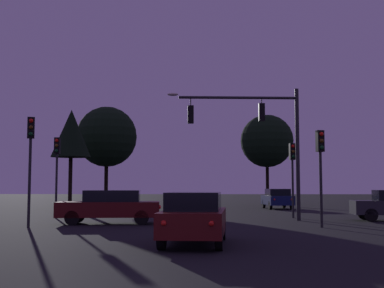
{
  "coord_description": "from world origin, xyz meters",
  "views": [
    {
      "loc": [
        1.59,
        -7.41,
        1.68
      ],
      "look_at": [
        0.82,
        18.7,
        3.88
      ],
      "focal_mm": 47.59,
      "sensor_mm": 36.0,
      "label": 1
    }
  ],
  "objects_px": {
    "car_nearside_lane": "(194,217)",
    "tree_center_horizon": "(267,141)",
    "traffic_light_corner_right": "(321,158)",
    "tree_behind_sign": "(71,134)",
    "traffic_light_corner_left": "(30,149)",
    "car_far_lane": "(277,198)",
    "tree_left_far": "(107,137)",
    "traffic_signal_mast_arm": "(259,128)",
    "traffic_light_far_side": "(57,161)",
    "traffic_light_median": "(293,165)",
    "car_crossing_left": "(110,206)"
  },
  "relations": [
    {
      "from": "car_crossing_left",
      "to": "tree_center_horizon",
      "type": "xyz_separation_m",
      "value": [
        10.01,
        24.08,
        5.11
      ]
    },
    {
      "from": "traffic_light_median",
      "to": "tree_center_horizon",
      "type": "distance_m",
      "value": 19.68
    },
    {
      "from": "traffic_light_corner_right",
      "to": "traffic_light_median",
      "type": "height_order",
      "value": "traffic_light_median"
    },
    {
      "from": "traffic_light_far_side",
      "to": "tree_behind_sign",
      "type": "bearing_deg",
      "value": 101.43
    },
    {
      "from": "traffic_light_corner_right",
      "to": "car_far_lane",
      "type": "height_order",
      "value": "traffic_light_corner_right"
    },
    {
      "from": "traffic_light_corner_right",
      "to": "traffic_light_median",
      "type": "distance_m",
      "value": 6.49
    },
    {
      "from": "car_crossing_left",
      "to": "car_far_lane",
      "type": "relative_size",
      "value": 1.13
    },
    {
      "from": "traffic_light_corner_left",
      "to": "car_far_lane",
      "type": "distance_m",
      "value": 22.31
    },
    {
      "from": "traffic_signal_mast_arm",
      "to": "traffic_light_corner_left",
      "type": "height_order",
      "value": "traffic_signal_mast_arm"
    },
    {
      "from": "car_far_lane",
      "to": "tree_left_far",
      "type": "height_order",
      "value": "tree_left_far"
    },
    {
      "from": "traffic_light_corner_right",
      "to": "tree_left_far",
      "type": "height_order",
      "value": "tree_left_far"
    },
    {
      "from": "traffic_light_corner_left",
      "to": "tree_left_far",
      "type": "bearing_deg",
      "value": 93.28
    },
    {
      "from": "traffic_light_corner_right",
      "to": "tree_behind_sign",
      "type": "relative_size",
      "value": 0.53
    },
    {
      "from": "car_crossing_left",
      "to": "tree_behind_sign",
      "type": "distance_m",
      "value": 17.03
    },
    {
      "from": "traffic_signal_mast_arm",
      "to": "car_far_lane",
      "type": "relative_size",
      "value": 1.58
    },
    {
      "from": "traffic_light_corner_left",
      "to": "traffic_light_median",
      "type": "distance_m",
      "value": 13.83
    },
    {
      "from": "traffic_light_far_side",
      "to": "car_far_lane",
      "type": "relative_size",
      "value": 1.03
    },
    {
      "from": "traffic_light_corner_right",
      "to": "traffic_light_far_side",
      "type": "bearing_deg",
      "value": 155.19
    },
    {
      "from": "traffic_light_corner_left",
      "to": "tree_behind_sign",
      "type": "relative_size",
      "value": 0.61
    },
    {
      "from": "traffic_light_median",
      "to": "tree_behind_sign",
      "type": "bearing_deg",
      "value": 145.0
    },
    {
      "from": "traffic_light_far_side",
      "to": "car_nearside_lane",
      "type": "xyz_separation_m",
      "value": [
        7.76,
        -12.28,
        -2.29
      ]
    },
    {
      "from": "tree_behind_sign",
      "to": "tree_center_horizon",
      "type": "bearing_deg",
      "value": 29.15
    },
    {
      "from": "tree_behind_sign",
      "to": "traffic_signal_mast_arm",
      "type": "bearing_deg",
      "value": -44.54
    },
    {
      "from": "traffic_light_corner_right",
      "to": "traffic_light_corner_left",
      "type": "bearing_deg",
      "value": -178.97
    },
    {
      "from": "car_far_lane",
      "to": "tree_behind_sign",
      "type": "distance_m",
      "value": 16.52
    },
    {
      "from": "tree_center_horizon",
      "to": "tree_left_far",
      "type": "bearing_deg",
      "value": -166.62
    },
    {
      "from": "car_crossing_left",
      "to": "car_far_lane",
      "type": "bearing_deg",
      "value": 58.6
    },
    {
      "from": "car_nearside_lane",
      "to": "tree_center_horizon",
      "type": "xyz_separation_m",
      "value": [
        5.95,
        32.25,
        5.12
      ]
    },
    {
      "from": "tree_behind_sign",
      "to": "tree_center_horizon",
      "type": "height_order",
      "value": "tree_center_horizon"
    },
    {
      "from": "car_crossing_left",
      "to": "traffic_light_corner_left",
      "type": "bearing_deg",
      "value": -145.62
    },
    {
      "from": "car_far_lane",
      "to": "car_nearside_lane",
      "type": "bearing_deg",
      "value": -103.34
    },
    {
      "from": "traffic_light_corner_right",
      "to": "car_nearside_lane",
      "type": "height_order",
      "value": "traffic_light_corner_right"
    },
    {
      "from": "car_far_lane",
      "to": "tree_behind_sign",
      "type": "bearing_deg",
      "value": -176.84
    },
    {
      "from": "traffic_light_corner_right",
      "to": "traffic_light_far_side",
      "type": "xyz_separation_m",
      "value": [
        -12.87,
        5.95,
        0.21
      ]
    },
    {
      "from": "traffic_light_corner_right",
      "to": "tree_center_horizon",
      "type": "xyz_separation_m",
      "value": [
        0.84,
        25.91,
        3.04
      ]
    },
    {
      "from": "traffic_signal_mast_arm",
      "to": "traffic_light_corner_right",
      "type": "bearing_deg",
      "value": -63.51
    },
    {
      "from": "tree_behind_sign",
      "to": "traffic_light_corner_left",
      "type": "bearing_deg",
      "value": -80.3
    },
    {
      "from": "traffic_light_median",
      "to": "car_nearside_lane",
      "type": "distance_m",
      "value": 13.93
    },
    {
      "from": "traffic_signal_mast_arm",
      "to": "traffic_light_far_side",
      "type": "xyz_separation_m",
      "value": [
        -10.77,
        1.74,
        -1.55
      ]
    },
    {
      "from": "traffic_signal_mast_arm",
      "to": "traffic_light_corner_right",
      "type": "xyz_separation_m",
      "value": [
        2.1,
        -4.21,
        -1.76
      ]
    },
    {
      "from": "car_nearside_lane",
      "to": "traffic_light_corner_left",
      "type": "bearing_deg",
      "value": 139.07
    },
    {
      "from": "traffic_signal_mast_arm",
      "to": "car_nearside_lane",
      "type": "xyz_separation_m",
      "value": [
        -3.01,
        -10.55,
        -3.83
      ]
    },
    {
      "from": "traffic_light_corner_left",
      "to": "tree_behind_sign",
      "type": "height_order",
      "value": "tree_behind_sign"
    },
    {
      "from": "traffic_signal_mast_arm",
      "to": "tree_left_far",
      "type": "bearing_deg",
      "value": 121.85
    },
    {
      "from": "traffic_signal_mast_arm",
      "to": "traffic_light_corner_right",
      "type": "relative_size",
      "value": 1.65
    },
    {
      "from": "traffic_signal_mast_arm",
      "to": "tree_center_horizon",
      "type": "height_order",
      "value": "tree_center_horizon"
    },
    {
      "from": "traffic_light_corner_left",
      "to": "traffic_light_median",
      "type": "height_order",
      "value": "traffic_light_corner_left"
    },
    {
      "from": "traffic_light_corner_left",
      "to": "traffic_signal_mast_arm",
      "type": "bearing_deg",
      "value": 23.78
    },
    {
      "from": "traffic_light_corner_right",
      "to": "traffic_light_far_side",
      "type": "height_order",
      "value": "traffic_light_far_side"
    },
    {
      "from": "traffic_light_corner_right",
      "to": "tree_behind_sign",
      "type": "bearing_deg",
      "value": 131.6
    }
  ]
}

